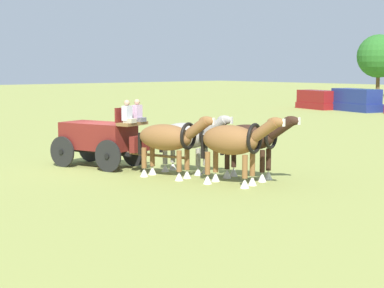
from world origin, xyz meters
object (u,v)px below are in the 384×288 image
object	(u,v)px
draft_horse_rear_near	(188,137)
draft_horse_lead_near	(252,140)
show_wagon	(101,137)
parked_vehicle_b	(356,100)
parked_vehicle_a	(317,100)
draft_horse_lead_off	(234,142)
draft_horse_rear_off	(169,139)

from	to	relation	value
draft_horse_rear_near	draft_horse_lead_near	world-z (taller)	draft_horse_lead_near
show_wagon	draft_horse_lead_near	distance (m)	6.26
parked_vehicle_b	parked_vehicle_a	bearing A→B (deg)	-178.72
draft_horse_lead_off	parked_vehicle_a	distance (m)	39.82
draft_horse_lead_off	draft_horse_rear_near	bearing A→B (deg)	170.51
parked_vehicle_b	draft_horse_rear_off	bearing A→B (deg)	-65.11
draft_horse_lead_near	draft_horse_rear_near	bearing A→B (deg)	-162.86
show_wagon	parked_vehicle_a	bearing A→B (deg)	115.44
draft_horse_rear_near	draft_horse_lead_off	bearing A→B (deg)	-9.49
parked_vehicle_a	draft_horse_lead_off	bearing A→B (deg)	-55.82
draft_horse_rear_near	parked_vehicle_a	xyz separation A→B (m)	(-19.51, 32.46, -0.49)
draft_horse_rear_off	draft_horse_lead_off	distance (m)	2.59
parked_vehicle_b	draft_horse_rear_near	bearing A→B (deg)	-64.84
draft_horse_lead_near	parked_vehicle_b	distance (m)	36.43
draft_horse_lead_off	show_wagon	bearing A→B (deg)	-168.84
draft_horse_rear_off	draft_horse_lead_off	bearing A→B (deg)	17.14
show_wagon	draft_horse_lead_off	distance (m)	6.25
draft_horse_rear_near	draft_horse_rear_off	size ratio (longest dim) A/B	0.98
draft_horse_rear_near	parked_vehicle_b	size ratio (longest dim) A/B	0.59
draft_horse_rear_off	draft_horse_lead_off	world-z (taller)	draft_horse_lead_off
draft_horse_rear_off	draft_horse_lead_near	distance (m)	2.91
draft_horse_rear_near	draft_horse_lead_near	size ratio (longest dim) A/B	1.04
show_wagon	parked_vehicle_a	distance (m)	37.82
draft_horse_rear_off	draft_horse_lead_near	size ratio (longest dim) A/B	1.06
show_wagon	draft_horse_lead_off	xyz separation A→B (m)	(6.12, 1.21, 0.25)
draft_horse_rear_off	parked_vehicle_b	distance (m)	37.26
draft_horse_rear_near	show_wagon	bearing A→B (deg)	-152.66
show_wagon	draft_horse_lead_near	size ratio (longest dim) A/B	1.98
show_wagon	draft_horse_rear_near	size ratio (longest dim) A/B	1.90
draft_horse_lead_near	parked_vehicle_a	bearing A→B (deg)	124.77
parked_vehicle_a	parked_vehicle_b	xyz separation A→B (m)	(4.21, 0.09, 0.12)
draft_horse_rear_near	draft_horse_lead_off	world-z (taller)	draft_horse_lead_off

